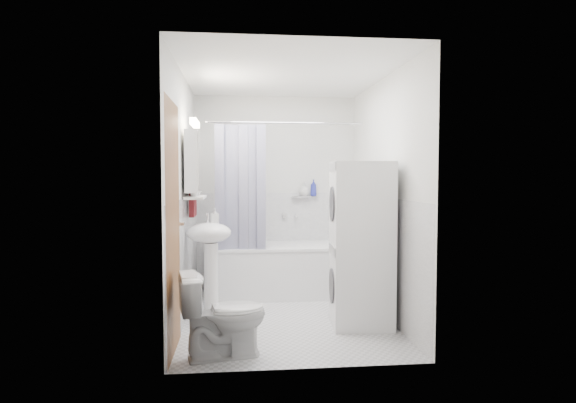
{
  "coord_description": "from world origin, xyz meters",
  "views": [
    {
      "loc": [
        -0.47,
        -4.72,
        1.41
      ],
      "look_at": [
        0.04,
        0.15,
        1.15
      ],
      "focal_mm": 30.0,
      "sensor_mm": 36.0,
      "label": 1
    }
  ],
  "objects": [
    {
      "name": "shower_curtain",
      "position": [
        -0.45,
        0.61,
        1.25
      ],
      "size": [
        0.55,
        0.02,
        1.45
      ],
      "color": "#141547",
      "rests_on": "curtain_rod"
    },
    {
      "name": "door",
      "position": [
        -0.95,
        -0.55,
        1.0
      ],
      "size": [
        0.05,
        2.0,
        2.0
      ],
      "color": "brown",
      "rests_on": "ground"
    },
    {
      "name": "tub_spout",
      "position": [
        0.25,
        1.25,
        0.92
      ],
      "size": [
        0.04,
        0.12,
        0.04
      ],
      "primitive_type": "cylinder",
      "rotation": [
        1.57,
        0.0,
        0.0
      ],
      "color": "silver",
      "rests_on": "room_walls"
    },
    {
      "name": "bathtub",
      "position": [
        0.05,
        0.92,
        0.33
      ],
      "size": [
        1.57,
        0.74,
        0.6
      ],
      "color": "white",
      "rests_on": "ground"
    },
    {
      "name": "medicine_cabinet",
      "position": [
        -0.9,
        0.1,
        1.57
      ],
      "size": [
        0.13,
        0.5,
        0.71
      ],
      "color": "white",
      "rests_on": "room_walls"
    },
    {
      "name": "room_walls",
      "position": [
        0.0,
        0.0,
        1.49
      ],
      "size": [
        2.6,
        2.6,
        2.6
      ],
      "color": "silver",
      "rests_on": "ground"
    },
    {
      "name": "shelf",
      "position": [
        -0.89,
        0.1,
        1.2
      ],
      "size": [
        0.18,
        0.54,
        0.02
      ],
      "primitive_type": "cube",
      "color": "silver",
      "rests_on": "room_walls"
    },
    {
      "name": "soap_pump",
      "position": [
        -0.71,
        0.25,
        0.95
      ],
      "size": [
        0.08,
        0.17,
        0.08
      ],
      "primitive_type": "imported",
      "color": "gray",
      "rests_on": "sink"
    },
    {
      "name": "shampoo_b",
      "position": [
        0.47,
        1.24,
        1.2
      ],
      "size": [
        0.08,
        0.21,
        0.08
      ],
      "primitive_type": "imported",
      "color": "#262D9A",
      "rests_on": "shower_caddy"
    },
    {
      "name": "toilet",
      "position": [
        -0.59,
        -1.0,
        0.33
      ],
      "size": [
        0.73,
        0.5,
        0.66
      ],
      "primitive_type": "imported",
      "rotation": [
        0.0,
        0.0,
        1.76
      ],
      "color": "white",
      "rests_on": "ground"
    },
    {
      "name": "floor",
      "position": [
        0.0,
        0.0,
        0.0
      ],
      "size": [
        2.6,
        2.6,
        0.0
      ],
      "primitive_type": "plane",
      "color": "silver",
      "rests_on": "ground"
    },
    {
      "name": "wainscot",
      "position": [
        0.0,
        0.29,
        0.6
      ],
      "size": [
        1.98,
        2.58,
        2.58
      ],
      "color": "white",
      "rests_on": "ground"
    },
    {
      "name": "towel",
      "position": [
        -0.94,
        0.35,
        1.41
      ],
      "size": [
        0.07,
        0.34,
        0.82
      ],
      "color": "maroon",
      "rests_on": "room_walls"
    },
    {
      "name": "shower_caddy",
      "position": [
        0.3,
        1.24,
        1.15
      ],
      "size": [
        0.22,
        0.06,
        0.02
      ],
      "primitive_type": "cube",
      "color": "silver",
      "rests_on": "room_walls"
    },
    {
      "name": "washer_dryer",
      "position": [
        0.68,
        -0.32,
        0.77
      ],
      "size": [
        0.59,
        0.58,
        1.54
      ],
      "rotation": [
        0.0,
        0.0,
        -0.07
      ],
      "color": "white",
      "rests_on": "ground"
    },
    {
      "name": "curtain_rod",
      "position": [
        0.05,
        0.61,
        2.0
      ],
      "size": [
        1.75,
        0.02,
        0.02
      ],
      "primitive_type": "cylinder",
      "rotation": [
        0.0,
        1.57,
        0.0
      ],
      "color": "silver",
      "rests_on": "room_walls"
    },
    {
      "name": "sink",
      "position": [
        -0.75,
        0.06,
        0.7
      ],
      "size": [
        0.44,
        0.37,
        1.04
      ],
      "color": "white",
      "rests_on": "ground"
    },
    {
      "name": "shelf_cup",
      "position": [
        -0.89,
        0.22,
        1.26
      ],
      "size": [
        0.1,
        0.09,
        0.1
      ],
      "primitive_type": "imported",
      "color": "gray",
      "rests_on": "shelf"
    },
    {
      "name": "shelf_bottle",
      "position": [
        -0.89,
        -0.05,
        1.25
      ],
      "size": [
        0.07,
        0.18,
        0.07
      ],
      "primitive_type": "imported",
      "color": "gray",
      "rests_on": "shelf"
    },
    {
      "name": "shampoo_a",
      "position": [
        0.35,
        1.24,
        1.23
      ],
      "size": [
        0.13,
        0.17,
        0.13
      ],
      "primitive_type": "imported",
      "color": "gray",
      "rests_on": "shower_caddy"
    }
  ]
}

